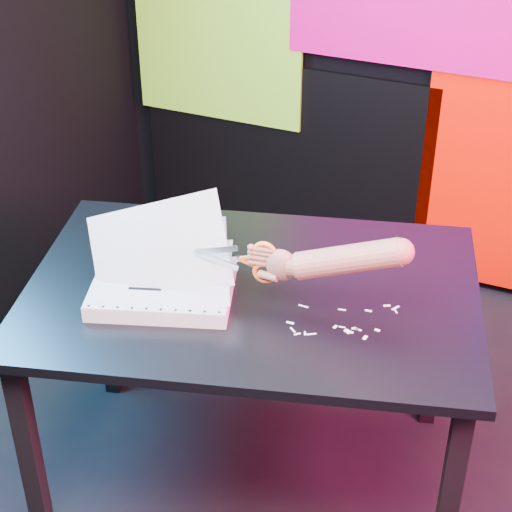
% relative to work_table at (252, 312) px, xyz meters
% --- Properties ---
extents(room, '(3.01, 3.01, 2.71)m').
position_rel_work_table_xyz_m(room, '(0.32, -0.12, 0.69)').
color(room, black).
rests_on(room, ground).
extents(backdrop, '(2.88, 0.05, 2.08)m').
position_rel_work_table_xyz_m(backdrop, '(0.38, 1.34, 0.29)').
color(backdrop, '#F60E00').
rests_on(backdrop, ground).
extents(work_table, '(1.42, 1.13, 0.75)m').
position_rel_work_table_xyz_m(work_table, '(0.00, 0.00, 0.00)').
color(work_table, black).
rests_on(work_table, ground).
extents(printout_stack, '(0.47, 0.38, 0.29)m').
position_rel_work_table_xyz_m(printout_stack, '(-0.21, -0.13, 0.11)').
color(printout_stack, silver).
rests_on(printout_stack, work_table).
extents(scissors, '(0.22, 0.04, 0.13)m').
position_rel_work_table_xyz_m(scissors, '(0.05, -0.07, 0.22)').
color(scissors, silver).
rests_on(scissors, printout_stack).
extents(hand_forearm, '(0.41, 0.11, 0.17)m').
position_rel_work_table_xyz_m(hand_forearm, '(0.25, -0.04, 0.26)').
color(hand_forearm, '#AA5F50').
rests_on(hand_forearm, work_table).
extents(paper_clippings, '(0.26, 0.23, 0.00)m').
position_rel_work_table_xyz_m(paper_clippings, '(0.29, -0.05, 0.09)').
color(paper_clippings, white).
rests_on(paper_clippings, work_table).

